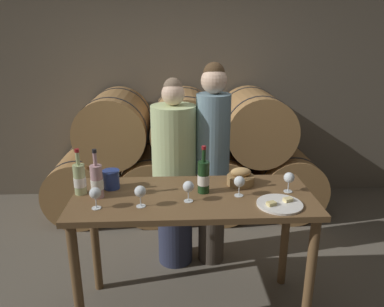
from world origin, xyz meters
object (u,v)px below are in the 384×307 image
at_px(tasting_table, 193,213).
at_px(wine_glass_center, 188,187).
at_px(wine_bottle_red, 204,177).
at_px(bread_basket, 241,178).
at_px(wine_glass_left, 140,192).
at_px(cheese_plate, 280,204).
at_px(wine_glass_far_right, 289,178).
at_px(wine_glass_right, 239,182).
at_px(person_right, 213,163).
at_px(wine_bottle_rose, 97,181).
at_px(wine_glass_far_left, 95,194).
at_px(blue_crock, 111,179).
at_px(person_left, 174,175).
at_px(wine_bottle_white, 80,179).

relative_size(tasting_table, wine_glass_center, 11.53).
height_order(wine_bottle_red, bread_basket, wine_bottle_red).
xyz_separation_m(wine_bottle_red, wine_glass_left, (-0.41, -0.20, -0.01)).
distance_m(cheese_plate, wine_glass_far_right, 0.25).
distance_m(bread_basket, wine_glass_right, 0.21).
distance_m(cheese_plate, wine_glass_right, 0.30).
bearing_deg(person_right, wine_bottle_rose, -142.06).
bearing_deg(wine_bottle_rose, cheese_plate, -8.75).
bearing_deg(tasting_table, wine_glass_far_left, -164.83).
relative_size(wine_glass_right, wine_glass_far_right, 1.00).
bearing_deg(wine_glass_far_left, tasting_table, 15.17).
height_order(tasting_table, wine_glass_center, wine_glass_center).
distance_m(wine_glass_far_left, wine_glass_center, 0.58).
xyz_separation_m(person_right, blue_crock, (-0.76, -0.51, 0.08)).
xyz_separation_m(bread_basket, wine_glass_left, (-0.69, -0.33, 0.05)).
xyz_separation_m(person_left, person_right, (0.32, 0.00, 0.11)).
relative_size(person_right, wine_glass_far_right, 12.55).
relative_size(bread_basket, wine_glass_left, 1.40).
height_order(wine_bottle_rose, blue_crock, wine_bottle_rose).
bearing_deg(tasting_table, wine_glass_left, -155.58).
bearing_deg(cheese_plate, person_left, 128.91).
distance_m(wine_bottle_red, bread_basket, 0.31).
relative_size(person_left, cheese_plate, 5.65).
xyz_separation_m(bread_basket, wine_glass_far_right, (0.31, -0.15, 0.05)).
relative_size(tasting_table, wine_glass_far_right, 11.53).
bearing_deg(wine_glass_far_left, person_right, 45.25).
bearing_deg(bread_basket, wine_glass_far_left, -160.62).
distance_m(wine_bottle_red, wine_glass_center, 0.17).
bearing_deg(tasting_table, wine_bottle_white, 175.40).
bearing_deg(wine_glass_far_left, blue_crock, 81.17).
relative_size(wine_bottle_rose, wine_glass_left, 2.38).
bearing_deg(wine_glass_right, cheese_plate, -33.19).
relative_size(wine_bottle_red, wine_glass_right, 2.36).
xyz_separation_m(wine_glass_left, wine_glass_far_right, (0.99, 0.18, 0.00)).
bearing_deg(wine_glass_far_left, wine_bottle_red, 17.05).
bearing_deg(wine_glass_left, person_right, 56.39).
height_order(person_right, blue_crock, person_right).
relative_size(wine_glass_far_left, wine_glass_right, 1.00).
distance_m(wine_bottle_white, wine_glass_right, 1.07).
xyz_separation_m(tasting_table, blue_crock, (-0.56, 0.14, 0.21)).
xyz_separation_m(wine_bottle_red, wine_bottle_rose, (-0.71, -0.04, 0.00)).
bearing_deg(wine_glass_right, wine_bottle_white, 175.45).
bearing_deg(person_left, wine_bottle_red, -71.77).
bearing_deg(wine_glass_center, wine_bottle_red, 51.76).
relative_size(wine_bottle_red, wine_glass_center, 2.36).
relative_size(wine_bottle_rose, bread_basket, 1.70).
bearing_deg(wine_bottle_white, person_right, 31.64).
distance_m(bread_basket, wine_glass_far_right, 0.34).
height_order(wine_glass_far_left, wine_glass_left, same).
xyz_separation_m(wine_bottle_rose, blue_crock, (0.07, 0.14, -0.04)).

